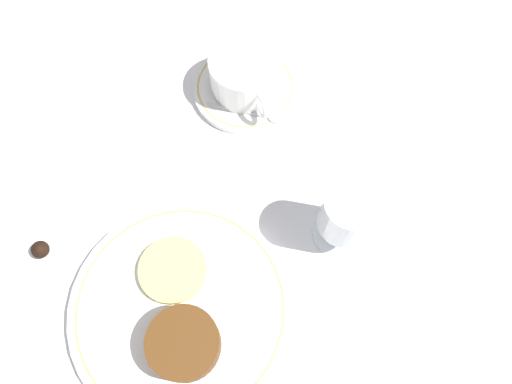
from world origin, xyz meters
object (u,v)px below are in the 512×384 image
object	(u,v)px
coffee_cup	(245,73)
wine_glass	(347,215)
dinner_plate	(181,309)
dessert_cake	(184,344)

from	to	relation	value
coffee_cup	wine_glass	distance (m)	0.24
wine_glass	dinner_plate	bearing A→B (deg)	-86.67
coffee_cup	wine_glass	xyz separation A→B (m)	(0.24, 0.02, 0.03)
wine_glass	dessert_cake	distance (m)	0.23
dinner_plate	dessert_cake	bearing A→B (deg)	-10.90
dinner_plate	wine_glass	world-z (taller)	wine_glass
coffee_cup	dessert_cake	bearing A→B (deg)	-33.54
dinner_plate	wine_glass	bearing A→B (deg)	93.33
wine_glass	dessert_cake	world-z (taller)	wine_glass
coffee_cup	dessert_cake	world-z (taller)	coffee_cup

